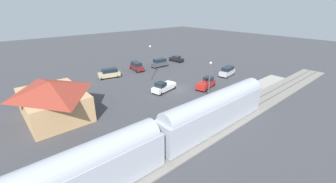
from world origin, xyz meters
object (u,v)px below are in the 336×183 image
object	(u,v)px
sedan_black	(176,59)
pickup_white	(164,87)
suv_maroon	(137,66)
pickup_red	(206,83)
pedestrian_waiting_far	(217,102)
pedestrian_on_platform	(228,92)
light_pole_lot_center	(150,59)
suv_tan	(109,73)
light_pole_near_platform	(210,76)
suv_charcoal	(160,63)
passenger_train	(159,136)
station_building	(53,99)
suv_silver	(227,71)

from	to	relation	value
sedan_black	pickup_white	bearing A→B (deg)	131.07
suv_maroon	pickup_red	distance (m)	20.59
pedestrian_waiting_far	pedestrian_on_platform	bearing A→B (deg)	-74.96
sedan_black	pickup_red	world-z (taller)	pickup_red
sedan_black	light_pole_lot_center	xyz separation A→B (m)	(-8.94, 16.25, 4.05)
suv_tan	light_pole_near_platform	bearing A→B (deg)	-161.34
suv_tan	suv_maroon	bearing A→B (deg)	-82.98
sedan_black	suv_charcoal	bearing A→B (deg)	99.53
sedan_black	light_pole_lot_center	world-z (taller)	light_pole_lot_center
passenger_train	light_pole_lot_center	world-z (taller)	light_pole_lot_center
suv_charcoal	suv_tan	xyz separation A→B (m)	(0.10, 15.03, 0.00)
sedan_black	suv_tan	distance (m)	22.66
station_building	suv_charcoal	xyz separation A→B (m)	(11.79, -29.90, -1.72)
passenger_train	pickup_red	bearing A→B (deg)	-63.08
passenger_train	station_building	distance (m)	18.90
passenger_train	pedestrian_waiting_far	bearing A→B (deg)	-77.50
light_pole_lot_center	light_pole_near_platform	bearing A→B (deg)	-174.66
passenger_train	light_pole_lot_center	bearing A→B (deg)	-34.98
sedan_black	suv_maroon	size ratio (longest dim) A/B	0.91
sedan_black	light_pole_near_platform	xyz separation A→B (m)	(-24.27, 14.82, 3.55)
suv_charcoal	light_pole_near_platform	world-z (taller)	light_pole_near_platform
pedestrian_on_platform	pedestrian_waiting_far	xyz separation A→B (m)	(-1.41, 5.25, 0.00)
sedan_black	suv_tan	bearing A→B (deg)	92.96
pedestrian_on_platform	sedan_black	world-z (taller)	pedestrian_on_platform
pickup_red	station_building	bearing A→B (deg)	74.58
suv_tan	light_pole_lot_center	bearing A→B (deg)	-140.64
light_pole_lot_center	pedestrian_on_platform	bearing A→B (deg)	-165.81
sedan_black	suv_maroon	bearing A→B (deg)	90.60
station_building	light_pole_near_platform	distance (m)	25.34
pedestrian_on_platform	suv_maroon	xyz separation A→B (m)	(26.26, 2.50, -0.13)
station_building	suv_charcoal	world-z (taller)	station_building
suv_silver	pickup_red	xyz separation A→B (m)	(-2.03, 10.35, -0.12)
sedan_black	suv_tan	xyz separation A→B (m)	(-1.17, 22.62, 0.27)
suv_silver	pickup_white	world-z (taller)	suv_silver
sedan_black	suv_charcoal	distance (m)	7.71
suv_charcoal	pickup_white	xyz separation A→B (m)	(-14.93, 11.00, -0.12)
suv_tan	light_pole_near_platform	distance (m)	24.60
station_building	pickup_white	distance (m)	19.25
light_pole_near_platform	light_pole_lot_center	world-z (taller)	light_pole_lot_center
suv_maroon	light_pole_lot_center	xyz separation A→B (m)	(-8.79, 1.92, 3.78)
light_pole_lot_center	pedestrian_waiting_far	bearing A→B (deg)	177.46
station_building	pickup_white	size ratio (longest dim) A/B	2.14
suv_maroon	suv_tan	bearing A→B (deg)	97.02
passenger_train	pickup_white	distance (m)	19.92
station_building	pedestrian_on_platform	bearing A→B (deg)	-117.47
pickup_red	pedestrian_waiting_far	bearing A→B (deg)	139.59
station_building	suv_silver	bearing A→B (deg)	-98.20
pedestrian_waiting_far	suv_charcoal	distance (m)	28.19
pickup_white	light_pole_near_platform	bearing A→B (deg)	-154.92
station_building	suv_silver	distance (m)	37.47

